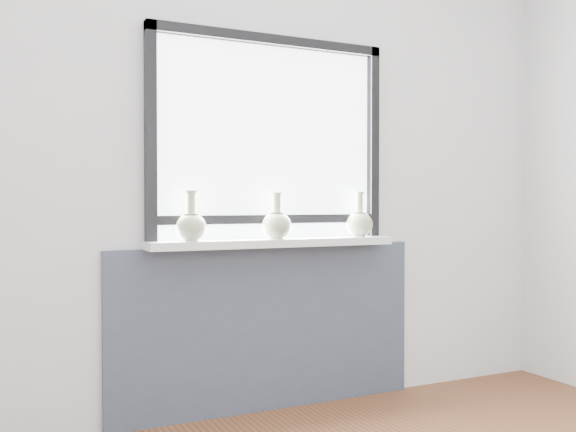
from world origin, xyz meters
name	(u,v)px	position (x,y,z in m)	size (l,w,h in m)	color
back_wall	(267,162)	(0.00, 1.81, 1.30)	(3.60, 0.02, 2.60)	silver
apron_panel	(269,328)	(0.00, 1.78, 0.43)	(1.70, 0.03, 0.86)	#3D4757
windowsill	(275,243)	(0.00, 1.71, 0.88)	(1.32, 0.18, 0.04)	white
window	(270,134)	(0.00, 1.77, 1.44)	(1.30, 0.06, 1.05)	black
vase_a	(191,225)	(-0.44, 1.70, 0.98)	(0.15, 0.15, 0.24)	#B2BE95
vase_b	(277,223)	(0.00, 1.69, 0.98)	(0.15, 0.15, 0.24)	#B2BE95
vase_c	(359,222)	(0.51, 1.71, 0.98)	(0.15, 0.15, 0.24)	#B2BE95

